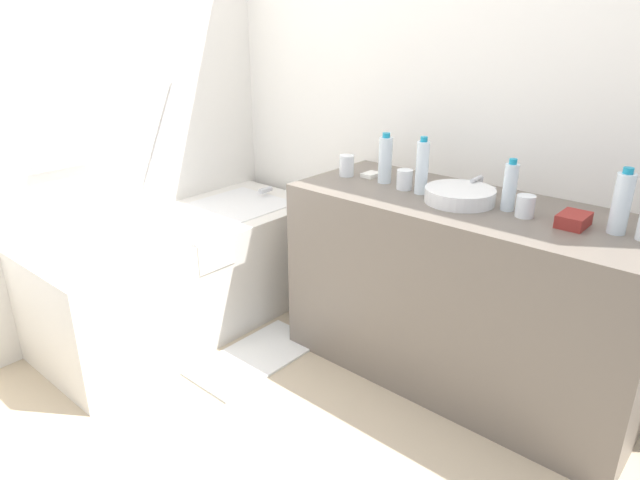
{
  "coord_description": "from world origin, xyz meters",
  "views": [
    {
      "loc": [
        -1.13,
        -1.33,
        1.62
      ],
      "look_at": [
        0.62,
        0.19,
        0.69
      ],
      "focal_mm": 31.5,
      "sensor_mm": 36.0,
      "label": 1
    }
  ],
  "objects_px": {
    "bathtub": "(186,270)",
    "sink_faucet": "(479,186)",
    "sink_basin": "(460,195)",
    "soap_dish": "(371,175)",
    "drinking_glass_2": "(347,166)",
    "bath_mat": "(255,357)",
    "water_bottle_0": "(510,187)",
    "drinking_glass_1": "(525,206)",
    "water_bottle_3": "(422,167)",
    "amenity_basket": "(574,220)",
    "water_bottle_1": "(622,203)",
    "drinking_glass_3": "(405,180)",
    "water_bottle_2": "(385,160)"
  },
  "relations": [
    {
      "from": "sink_basin",
      "to": "water_bottle_2",
      "type": "bearing_deg",
      "value": 84.21
    },
    {
      "from": "bathtub",
      "to": "drinking_glass_2",
      "type": "bearing_deg",
      "value": -53.22
    },
    {
      "from": "sink_basin",
      "to": "sink_faucet",
      "type": "bearing_deg",
      "value": 0.0
    },
    {
      "from": "sink_basin",
      "to": "drinking_glass_2",
      "type": "xyz_separation_m",
      "value": [
        0.02,
        0.63,
        0.02
      ]
    },
    {
      "from": "bathtub",
      "to": "drinking_glass_3",
      "type": "bearing_deg",
      "value": -63.65
    },
    {
      "from": "water_bottle_3",
      "to": "soap_dish",
      "type": "xyz_separation_m",
      "value": [
        0.08,
        0.34,
        -0.11
      ]
    },
    {
      "from": "sink_basin",
      "to": "water_bottle_3",
      "type": "bearing_deg",
      "value": 89.27
    },
    {
      "from": "sink_faucet",
      "to": "amenity_basket",
      "type": "height_order",
      "value": "sink_faucet"
    },
    {
      "from": "bath_mat",
      "to": "water_bottle_0",
      "type": "bearing_deg",
      "value": -60.57
    },
    {
      "from": "sink_faucet",
      "to": "bath_mat",
      "type": "bearing_deg",
      "value": 131.77
    },
    {
      "from": "drinking_glass_1",
      "to": "sink_faucet",
      "type": "bearing_deg",
      "value": 57.92
    },
    {
      "from": "drinking_glass_3",
      "to": "bathtub",
      "type": "bearing_deg",
      "value": 116.35
    },
    {
      "from": "bathtub",
      "to": "amenity_basket",
      "type": "height_order",
      "value": "bathtub"
    },
    {
      "from": "water_bottle_0",
      "to": "drinking_glass_3",
      "type": "height_order",
      "value": "water_bottle_0"
    },
    {
      "from": "sink_faucet",
      "to": "drinking_glass_3",
      "type": "xyz_separation_m",
      "value": [
        -0.17,
        0.29,
        0.01
      ]
    },
    {
      "from": "water_bottle_1",
      "to": "water_bottle_3",
      "type": "relative_size",
      "value": 0.96
    },
    {
      "from": "soap_dish",
      "to": "drinking_glass_2",
      "type": "bearing_deg",
      "value": 123.35
    },
    {
      "from": "water_bottle_2",
      "to": "bath_mat",
      "type": "distance_m",
      "value": 1.18
    },
    {
      "from": "water_bottle_0",
      "to": "drinking_glass_1",
      "type": "distance_m",
      "value": 0.11
    },
    {
      "from": "water_bottle_0",
      "to": "water_bottle_1",
      "type": "xyz_separation_m",
      "value": [
        0.01,
        -0.41,
        0.02
      ]
    },
    {
      "from": "bathtub",
      "to": "drinking_glass_1",
      "type": "distance_m",
      "value": 1.79
    },
    {
      "from": "sink_basin",
      "to": "drinking_glass_3",
      "type": "relative_size",
      "value": 3.3
    },
    {
      "from": "drinking_glass_3",
      "to": "bath_mat",
      "type": "xyz_separation_m",
      "value": [
        -0.53,
        0.49,
        -0.91
      ]
    },
    {
      "from": "bathtub",
      "to": "sink_basin",
      "type": "xyz_separation_m",
      "value": [
        0.5,
        -1.33,
        0.58
      ]
    },
    {
      "from": "sink_basin",
      "to": "soap_dish",
      "type": "height_order",
      "value": "sink_basin"
    },
    {
      "from": "water_bottle_3",
      "to": "amenity_basket",
      "type": "height_order",
      "value": "water_bottle_3"
    },
    {
      "from": "bathtub",
      "to": "water_bottle_2",
      "type": "relative_size",
      "value": 6.63
    },
    {
      "from": "bathtub",
      "to": "sink_faucet",
      "type": "relative_size",
      "value": 10.39
    },
    {
      "from": "water_bottle_3",
      "to": "sink_faucet",
      "type": "bearing_deg",
      "value": -47.5
    },
    {
      "from": "sink_faucet",
      "to": "drinking_glass_1",
      "type": "bearing_deg",
      "value": -122.08
    },
    {
      "from": "drinking_glass_1",
      "to": "soap_dish",
      "type": "xyz_separation_m",
      "value": [
        0.08,
        0.81,
        -0.03
      ]
    },
    {
      "from": "sink_faucet",
      "to": "water_bottle_0",
      "type": "relative_size",
      "value": 0.7
    },
    {
      "from": "soap_dish",
      "to": "water_bottle_1",
      "type": "bearing_deg",
      "value": -91.77
    },
    {
      "from": "water_bottle_3",
      "to": "drinking_glass_1",
      "type": "xyz_separation_m",
      "value": [
        0.0,
        -0.48,
        -0.08
      ]
    },
    {
      "from": "sink_basin",
      "to": "soap_dish",
      "type": "bearing_deg",
      "value": 81.06
    },
    {
      "from": "water_bottle_0",
      "to": "drinking_glass_1",
      "type": "bearing_deg",
      "value": -111.36
    },
    {
      "from": "sink_faucet",
      "to": "soap_dish",
      "type": "distance_m",
      "value": 0.54
    },
    {
      "from": "water_bottle_0",
      "to": "water_bottle_1",
      "type": "distance_m",
      "value": 0.41
    },
    {
      "from": "drinking_glass_2",
      "to": "bath_mat",
      "type": "xyz_separation_m",
      "value": [
        -0.53,
        0.15,
        -0.92
      ]
    },
    {
      "from": "drinking_glass_3",
      "to": "soap_dish",
      "type": "xyz_separation_m",
      "value": [
        0.07,
        0.24,
        -0.04
      ]
    },
    {
      "from": "sink_basin",
      "to": "sink_faucet",
      "type": "relative_size",
      "value": 1.97
    },
    {
      "from": "water_bottle_3",
      "to": "sink_basin",
      "type": "bearing_deg",
      "value": -90.73
    },
    {
      "from": "water_bottle_2",
      "to": "sink_faucet",
      "type": "bearing_deg",
      "value": -71.78
    },
    {
      "from": "water_bottle_1",
      "to": "drinking_glass_1",
      "type": "bearing_deg",
      "value": 97.89
    },
    {
      "from": "water_bottle_0",
      "to": "amenity_basket",
      "type": "distance_m",
      "value": 0.28
    },
    {
      "from": "sink_faucet",
      "to": "water_bottle_0",
      "type": "bearing_deg",
      "value": -126.07
    },
    {
      "from": "water_bottle_2",
      "to": "drinking_glass_3",
      "type": "bearing_deg",
      "value": -103.16
    },
    {
      "from": "sink_basin",
      "to": "drinking_glass_3",
      "type": "bearing_deg",
      "value": 87.69
    },
    {
      "from": "water_bottle_1",
      "to": "soap_dish",
      "type": "xyz_separation_m",
      "value": [
        0.04,
        1.14,
        -0.11
      ]
    },
    {
      "from": "amenity_basket",
      "to": "soap_dish",
      "type": "height_order",
      "value": "amenity_basket"
    }
  ]
}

